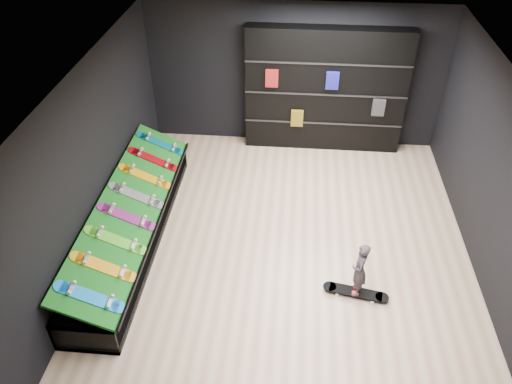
# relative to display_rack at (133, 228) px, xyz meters

# --- Properties ---
(floor) EXTENTS (6.00, 7.00, 0.01)m
(floor) POSITION_rel_display_rack_xyz_m (2.55, 0.00, -0.25)
(floor) COLOR beige
(floor) RESTS_ON ground
(ceiling) EXTENTS (6.00, 7.00, 0.01)m
(ceiling) POSITION_rel_display_rack_xyz_m (2.55, 0.00, 2.75)
(ceiling) COLOR white
(ceiling) RESTS_ON ground
(wall_back) EXTENTS (6.00, 0.02, 3.00)m
(wall_back) POSITION_rel_display_rack_xyz_m (2.55, 3.50, 1.25)
(wall_back) COLOR black
(wall_back) RESTS_ON ground
(wall_left) EXTENTS (0.02, 7.00, 3.00)m
(wall_left) POSITION_rel_display_rack_xyz_m (-0.45, 0.00, 1.25)
(wall_left) COLOR black
(wall_left) RESTS_ON ground
(wall_right) EXTENTS (0.02, 7.00, 3.00)m
(wall_right) POSITION_rel_display_rack_xyz_m (5.55, 0.00, 1.25)
(wall_right) COLOR black
(wall_right) RESTS_ON ground
(display_rack) EXTENTS (0.90, 4.50, 0.50)m
(display_rack) POSITION_rel_display_rack_xyz_m (0.00, 0.00, 0.00)
(display_rack) COLOR black
(display_rack) RESTS_ON ground
(turf_ramp) EXTENTS (0.92, 4.50, 0.46)m
(turf_ramp) POSITION_rel_display_rack_xyz_m (0.05, 0.00, 0.46)
(turf_ramp) COLOR #0D5612
(turf_ramp) RESTS_ON display_rack
(back_shelving) EXTENTS (3.22, 0.38, 2.58)m
(back_shelving) POSITION_rel_display_rack_xyz_m (3.18, 3.32, 1.04)
(back_shelving) COLOR black
(back_shelving) RESTS_ON ground
(floor_skateboard) EXTENTS (1.00, 0.40, 0.09)m
(floor_skateboard) POSITION_rel_display_rack_xyz_m (3.64, -0.91, -0.21)
(floor_skateboard) COLOR black
(floor_skateboard) RESTS_ON ground
(child) EXTENTS (0.17, 0.23, 0.55)m
(child) POSITION_rel_display_rack_xyz_m (3.64, -0.91, 0.12)
(child) COLOR black
(child) RESTS_ON floor_skateboard
(display_board_0) EXTENTS (0.93, 0.22, 0.50)m
(display_board_0) POSITION_rel_display_rack_xyz_m (0.06, -1.90, 0.49)
(display_board_0) COLOR blue
(display_board_0) RESTS_ON turf_ramp
(display_board_1) EXTENTS (0.93, 0.22, 0.50)m
(display_board_1) POSITION_rel_display_rack_xyz_m (0.06, -1.36, 0.49)
(display_board_1) COLOR orange
(display_board_1) RESTS_ON turf_ramp
(display_board_2) EXTENTS (0.93, 0.22, 0.50)m
(display_board_2) POSITION_rel_display_rack_xyz_m (0.06, -0.81, 0.49)
(display_board_2) COLOR green
(display_board_2) RESTS_ON turf_ramp
(display_board_3) EXTENTS (0.93, 0.22, 0.50)m
(display_board_3) POSITION_rel_display_rack_xyz_m (0.06, -0.27, 0.49)
(display_board_3) COLOR #2626BF
(display_board_3) RESTS_ON turf_ramp
(display_board_4) EXTENTS (0.93, 0.22, 0.50)m
(display_board_4) POSITION_rel_display_rack_xyz_m (0.06, 0.27, 0.49)
(display_board_4) COLOR black
(display_board_4) RESTS_ON turf_ramp
(display_board_5) EXTENTS (0.93, 0.22, 0.50)m
(display_board_5) POSITION_rel_display_rack_xyz_m (0.06, 0.81, 0.49)
(display_board_5) COLOR yellow
(display_board_5) RESTS_ON turf_ramp
(display_board_6) EXTENTS (0.93, 0.22, 0.50)m
(display_board_6) POSITION_rel_display_rack_xyz_m (0.06, 1.36, 0.49)
(display_board_6) COLOR red
(display_board_6) RESTS_ON turf_ramp
(display_board_7) EXTENTS (0.93, 0.22, 0.50)m
(display_board_7) POSITION_rel_display_rack_xyz_m (0.06, 1.90, 0.49)
(display_board_7) COLOR #0C8C99
(display_board_7) RESTS_ON turf_ramp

